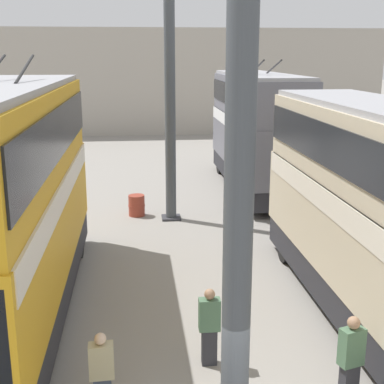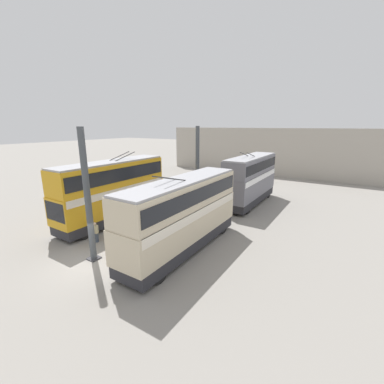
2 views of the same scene
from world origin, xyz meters
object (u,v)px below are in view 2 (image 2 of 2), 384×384
(person_aisle_foreground, at_px, (129,231))
(person_by_left_row, at_px, (136,246))
(person_by_right_row, at_px, (96,232))
(bus_right_mid, at_px, (113,188))
(oil_drum, at_px, (190,200))
(bus_left_far, at_px, (250,177))
(bus_left_near, at_px, (183,211))

(person_aisle_foreground, height_order, person_by_left_row, person_by_left_row)
(person_aisle_foreground, bearing_deg, person_by_right_row, -55.97)
(bus_right_mid, distance_m, oil_drum, 8.85)
(person_by_right_row, bearing_deg, oil_drum, -5.90)
(person_by_left_row, bearing_deg, oil_drum, -0.00)
(person_by_left_row, bearing_deg, bus_left_far, -23.64)
(bus_left_near, height_order, person_by_left_row, bus_left_near)
(bus_right_mid, height_order, person_by_left_row, bus_right_mid)
(person_by_left_row, height_order, oil_drum, person_by_left_row)
(person_by_right_row, xyz_separation_m, oil_drum, (11.69, -0.66, -0.40))
(bus_left_near, height_order, person_aisle_foreground, bus_left_near)
(bus_left_far, height_order, person_by_left_row, bus_left_far)
(bus_left_far, xyz_separation_m, bus_right_mid, (-11.56, 8.31, 0.10))
(oil_drum, bearing_deg, bus_left_far, -56.35)
(person_by_right_row, bearing_deg, bus_left_near, -70.79)
(person_aisle_foreground, height_order, oil_drum, person_aisle_foreground)
(person_by_left_row, relative_size, oil_drum, 2.12)
(bus_left_far, bearing_deg, person_by_right_row, 158.27)
(bus_right_mid, height_order, person_by_right_row, bus_right_mid)
(person_by_right_row, bearing_deg, bus_right_mid, 27.83)
(person_by_right_row, bearing_deg, person_by_left_row, -95.31)
(oil_drum, bearing_deg, bus_left_near, -149.50)
(bus_left_far, xyz_separation_m, person_by_left_row, (-15.51, 1.82, -2.07))
(bus_left_far, xyz_separation_m, person_by_right_row, (-15.31, 6.10, -2.16))
(person_aisle_foreground, distance_m, person_by_left_row, 2.73)
(bus_right_mid, relative_size, oil_drum, 13.28)
(person_aisle_foreground, relative_size, person_by_right_row, 1.05)
(bus_left_near, bearing_deg, person_aisle_foreground, 105.32)
(bus_left_near, relative_size, oil_drum, 13.55)
(person_aisle_foreground, bearing_deg, person_by_left_row, 56.51)
(bus_left_far, height_order, person_aisle_foreground, bus_left_far)
(bus_left_near, xyz_separation_m, bus_right_mid, (1.30, 8.31, 0.23))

